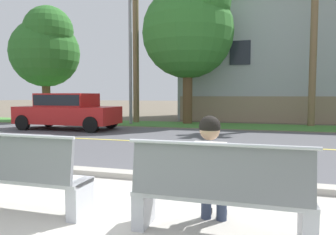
{
  "coord_description": "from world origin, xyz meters",
  "views": [
    {
      "loc": [
        1.62,
        -2.67,
        1.46
      ],
      "look_at": [
        -0.2,
        3.52,
        1.0
      ],
      "focal_mm": 33.4,
      "sensor_mm": 36.0,
      "label": 1
    }
  ],
  "objects_px": {
    "bench_right": "(219,194)",
    "shade_tree_left": "(190,25)",
    "shade_tree_far_left": "(46,48)",
    "seated_person_white": "(211,169)",
    "streetlamp": "(132,41)",
    "bench_left": "(17,176)",
    "car_red_near": "(68,109)",
    "palm_tree_tall": "(135,0)"
  },
  "relations": [
    {
      "from": "streetlamp",
      "to": "shade_tree_left",
      "type": "xyz_separation_m",
      "value": [
        2.84,
        0.82,
        0.8
      ]
    },
    {
      "from": "bench_right",
      "to": "streetlamp",
      "type": "xyz_separation_m",
      "value": [
        -5.9,
        11.69,
        3.72
      ]
    },
    {
      "from": "bench_left",
      "to": "car_red_near",
      "type": "bearing_deg",
      "value": 120.7
    },
    {
      "from": "car_red_near",
      "to": "palm_tree_tall",
      "type": "xyz_separation_m",
      "value": [
        1.5,
        4.06,
        5.61
      ]
    },
    {
      "from": "bench_right",
      "to": "shade_tree_left",
      "type": "relative_size",
      "value": 0.24
    },
    {
      "from": "palm_tree_tall",
      "to": "seated_person_white",
      "type": "bearing_deg",
      "value": -64.46
    },
    {
      "from": "seated_person_white",
      "to": "shade_tree_far_left",
      "type": "bearing_deg",
      "value": 133.12
    },
    {
      "from": "bench_right",
      "to": "seated_person_white",
      "type": "bearing_deg",
      "value": 123.91
    },
    {
      "from": "streetlamp",
      "to": "seated_person_white",
      "type": "bearing_deg",
      "value": -63.36
    },
    {
      "from": "seated_person_white",
      "to": "bench_left",
      "type": "bearing_deg",
      "value": -175.9
    },
    {
      "from": "bench_left",
      "to": "seated_person_white",
      "type": "relative_size",
      "value": 1.46
    },
    {
      "from": "seated_person_white",
      "to": "shade_tree_left",
      "type": "distance_m",
      "value": 13.4
    },
    {
      "from": "shade_tree_left",
      "to": "palm_tree_tall",
      "type": "bearing_deg",
      "value": -179.77
    },
    {
      "from": "bench_left",
      "to": "palm_tree_tall",
      "type": "bearing_deg",
      "value": 105.7
    },
    {
      "from": "bench_left",
      "to": "shade_tree_far_left",
      "type": "height_order",
      "value": "shade_tree_far_left"
    },
    {
      "from": "shade_tree_far_left",
      "to": "palm_tree_tall",
      "type": "bearing_deg",
      "value": 2.31
    },
    {
      "from": "bench_left",
      "to": "car_red_near",
      "type": "relative_size",
      "value": 0.42
    },
    {
      "from": "seated_person_white",
      "to": "streetlamp",
      "type": "height_order",
      "value": "streetlamp"
    },
    {
      "from": "seated_person_white",
      "to": "streetlamp",
      "type": "bearing_deg",
      "value": 116.64
    },
    {
      "from": "car_red_near",
      "to": "shade_tree_left",
      "type": "relative_size",
      "value": 0.56
    },
    {
      "from": "bench_left",
      "to": "seated_person_white",
      "type": "distance_m",
      "value": 2.4
    },
    {
      "from": "streetlamp",
      "to": "palm_tree_tall",
      "type": "relative_size",
      "value": 0.91
    },
    {
      "from": "seated_person_white",
      "to": "palm_tree_tall",
      "type": "bearing_deg",
      "value": 115.54
    },
    {
      "from": "streetlamp",
      "to": "shade_tree_far_left",
      "type": "bearing_deg",
      "value": 173.96
    },
    {
      "from": "seated_person_white",
      "to": "car_red_near",
      "type": "relative_size",
      "value": 0.29
    },
    {
      "from": "car_red_near",
      "to": "palm_tree_tall",
      "type": "distance_m",
      "value": 7.08
    },
    {
      "from": "streetlamp",
      "to": "shade_tree_far_left",
      "type": "distance_m",
      "value": 5.59
    },
    {
      "from": "streetlamp",
      "to": "shade_tree_far_left",
      "type": "height_order",
      "value": "streetlamp"
    },
    {
      "from": "bench_right",
      "to": "shade_tree_left",
      "type": "distance_m",
      "value": 13.65
    },
    {
      "from": "bench_right",
      "to": "bench_left",
      "type": "bearing_deg",
      "value": 180.0
    },
    {
      "from": "palm_tree_tall",
      "to": "streetlamp",
      "type": "bearing_deg",
      "value": -82.15
    },
    {
      "from": "bench_right",
      "to": "car_red_near",
      "type": "relative_size",
      "value": 0.42
    },
    {
      "from": "shade_tree_far_left",
      "to": "shade_tree_left",
      "type": "distance_m",
      "value": 8.44
    },
    {
      "from": "bench_right",
      "to": "streetlamp",
      "type": "bearing_deg",
      "value": 116.75
    },
    {
      "from": "bench_left",
      "to": "shade_tree_left",
      "type": "distance_m",
      "value": 13.32
    },
    {
      "from": "bench_left",
      "to": "streetlamp",
      "type": "bearing_deg",
      "value": 106.22
    },
    {
      "from": "palm_tree_tall",
      "to": "bench_left",
      "type": "bearing_deg",
      "value": -74.3
    },
    {
      "from": "bench_left",
      "to": "palm_tree_tall",
      "type": "distance_m",
      "value": 14.31
    },
    {
      "from": "car_red_near",
      "to": "bench_left",
      "type": "bearing_deg",
      "value": -59.3
    },
    {
      "from": "bench_left",
      "to": "bench_right",
      "type": "bearing_deg",
      "value": 0.0
    },
    {
      "from": "bench_right",
      "to": "shade_tree_far_left",
      "type": "relative_size",
      "value": 0.28
    },
    {
      "from": "streetlamp",
      "to": "car_red_near",
      "type": "bearing_deg",
      "value": -116.39
    }
  ]
}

